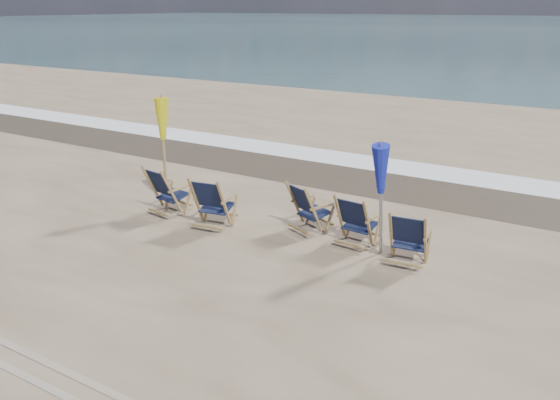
% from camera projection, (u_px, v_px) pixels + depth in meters
% --- Properties ---
extents(surf_foam, '(200.00, 1.40, 0.01)m').
position_uv_depth(surf_foam, '(393.00, 166.00, 14.86)').
color(surf_foam, silver).
rests_on(surf_foam, ground).
extents(wet_sand_strip, '(200.00, 2.60, 0.00)m').
position_uv_depth(wet_sand_strip, '(373.00, 180.00, 13.64)').
color(wet_sand_strip, '#42362A').
rests_on(wet_sand_strip, ground).
extents(beach_chair_0, '(0.79, 0.87, 1.07)m').
position_uv_depth(beach_chair_0, '(172.00, 194.00, 11.01)').
color(beach_chair_0, '#111732').
rests_on(beach_chair_0, ground).
extents(beach_chair_1, '(0.81, 0.88, 1.09)m').
position_uv_depth(beach_chair_1, '(224.00, 206.00, 10.36)').
color(beach_chair_1, '#111732').
rests_on(beach_chair_1, ground).
extents(beach_chair_2, '(0.89, 0.93, 1.02)m').
position_uv_depth(beach_chair_2, '(313.00, 212.00, 10.13)').
color(beach_chair_2, '#111732').
rests_on(beach_chair_2, ground).
extents(beach_chair_3, '(0.71, 0.79, 1.01)m').
position_uv_depth(beach_chair_3, '(368.00, 225.00, 9.55)').
color(beach_chair_3, '#111732').
rests_on(beach_chair_3, ground).
extents(beach_chair_4, '(0.71, 0.78, 1.01)m').
position_uv_depth(beach_chair_4, '(425.00, 242.00, 8.86)').
color(beach_chair_4, '#111732').
rests_on(beach_chair_4, ground).
extents(umbrella_yellow, '(0.30, 0.30, 2.36)m').
position_uv_depth(umbrella_yellow, '(162.00, 126.00, 11.08)').
color(umbrella_yellow, olive).
rests_on(umbrella_yellow, ground).
extents(umbrella_blue, '(0.30, 0.30, 2.05)m').
position_uv_depth(umbrella_blue, '(383.00, 173.00, 9.00)').
color(umbrella_blue, '#A5A5AD').
rests_on(umbrella_blue, ground).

